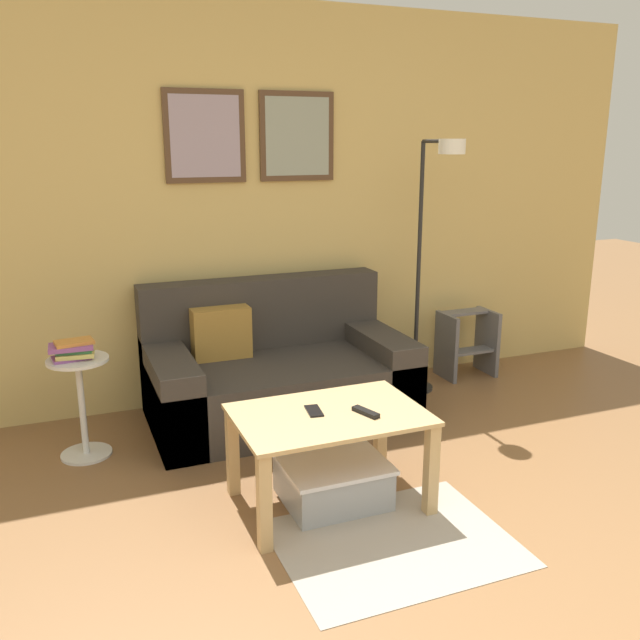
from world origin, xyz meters
name	(u,v)px	position (x,y,z in m)	size (l,w,h in m)	color
wall_back	(266,206)	(0.00, 3.13, 1.28)	(5.60, 0.09, 2.55)	#D6B76B
area_rug	(395,543)	(-0.08, 1.12, 0.00)	(1.01, 0.78, 0.01)	#A39989
couch	(276,374)	(-0.10, 2.67, 0.28)	(1.59, 0.90, 0.84)	#38332D
coffee_table	(329,431)	(-0.21, 1.54, 0.38)	(0.89, 0.60, 0.47)	tan
storage_bin	(333,480)	(-0.18, 1.56, 0.11)	(0.50, 0.44, 0.21)	#9EA3A8
floor_lamp	(432,246)	(0.95, 2.60, 1.04)	(0.26, 0.55, 1.71)	black
side_table	(81,398)	(-1.27, 2.52, 0.34)	(0.33, 0.33, 0.57)	silver
book_stack	(73,350)	(-1.29, 2.52, 0.62)	(0.24, 0.17, 0.10)	#8C4C93
remote_control	(366,412)	(-0.06, 1.47, 0.48)	(0.04, 0.15, 0.02)	black
cell_phone	(314,411)	(-0.27, 1.58, 0.47)	(0.07, 0.14, 0.01)	black
step_stool	(467,342)	(1.45, 2.87, 0.26)	(0.39, 0.28, 0.48)	slate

